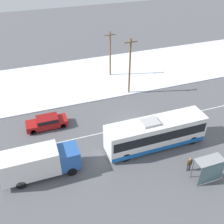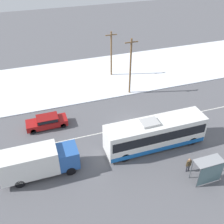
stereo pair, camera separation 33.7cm
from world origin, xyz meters
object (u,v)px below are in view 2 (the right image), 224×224
Objects in this scene: sedan_car at (47,121)px; utility_pole_roadside at (130,66)px; bus_shelter at (209,169)px; city_bus at (155,134)px; pedestrian_at_stop at (189,164)px; utility_pole_snowlot at (111,53)px; box_truck at (38,161)px.

utility_pole_roadside reaches higher than sedan_car.
city_bus is at bearing 111.91° from bus_shelter.
utility_pole_snowlot is (-0.51, 21.55, 2.70)m from pedestrian_at_stop.
utility_pole_roadside is (12.03, 4.12, 3.39)m from sedan_car.
city_bus is 6.56× the size of pedestrian_at_stop.
bus_shelter is at bearing -86.39° from utility_pole_snowlot.
sedan_car is at bearing 145.93° from city_bus.
bus_shelter is 23.32m from utility_pole_snowlot.
bus_shelter is (14.47, -5.85, 0.02)m from box_truck.
city_bus is at bearing -93.11° from utility_pole_snowlot.
box_truck is at bearing -126.87° from utility_pole_snowlot.
city_bus reaches higher than pedestrian_at_stop.
sedan_car is at bearing -161.11° from utility_pole_roadside.
pedestrian_at_stop is at bearing -71.49° from city_bus.
utility_pole_roadside reaches higher than box_truck.
utility_pole_snowlot is at bearing 91.36° from pedestrian_at_stop.
bus_shelter reaches higher than sedan_car.
pedestrian_at_stop is 0.23× the size of utility_pole_snowlot.
pedestrian_at_stop is at bearing 120.12° from bus_shelter.
box_truck is at bearing 162.71° from pedestrian_at_stop.
utility_pole_roadside is at bearing 81.78° from city_bus.
box_truck is 4.39× the size of pedestrian_at_stop.
utility_pole_snowlot reaches higher than pedestrian_at_stop.
city_bus is 12.07m from box_truck.
utility_pole_roadside is at bearing 92.63° from bus_shelter.
pedestrian_at_stop is at bearing -90.61° from utility_pole_roadside.
city_bus reaches higher than sedan_car.
box_truck is 17.91m from utility_pole_roadside.
pedestrian_at_stop is 2.01m from bus_shelter.
bus_shelter is at bearing -87.37° from utility_pole_roadside.
sedan_car is at bearing -138.11° from utility_pole_snowlot.
city_bus is at bearing 0.55° from box_truck.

